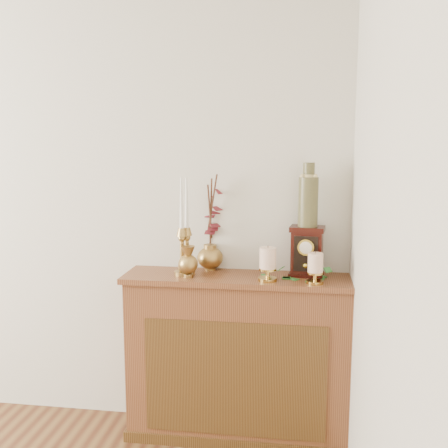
% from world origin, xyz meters
% --- Properties ---
extents(console_shelf, '(1.24, 0.34, 0.93)m').
position_xyz_m(console_shelf, '(1.40, 2.10, 0.44)').
color(console_shelf, brown).
rests_on(console_shelf, ground).
extents(candlestick_left, '(0.09, 0.09, 0.53)m').
position_xyz_m(candlestick_left, '(1.10, 2.07, 1.10)').
color(candlestick_left, '#AC8845').
rests_on(candlestick_left, console_shelf).
extents(candlestick_center, '(0.09, 0.09, 0.52)m').
position_xyz_m(candlestick_center, '(1.12, 2.10, 1.10)').
color(candlestick_center, '#AC8845').
rests_on(candlestick_center, console_shelf).
extents(bud_vase, '(0.10, 0.10, 0.17)m').
position_xyz_m(bud_vase, '(1.14, 2.03, 1.01)').
color(bud_vase, '#AC8845').
rests_on(bud_vase, console_shelf).
extents(ginger_jar, '(0.21, 0.24, 0.54)m').
position_xyz_m(ginger_jar, '(1.24, 2.25, 1.17)').
color(ginger_jar, '#AC8845').
rests_on(ginger_jar, console_shelf).
extents(pillar_candle_left, '(0.10, 0.10, 0.19)m').
position_xyz_m(pillar_candle_left, '(1.56, 2.02, 1.03)').
color(pillar_candle_left, gold).
rests_on(pillar_candle_left, console_shelf).
extents(pillar_candle_right, '(0.09, 0.09, 0.17)m').
position_xyz_m(pillar_candle_right, '(1.81, 2.00, 1.02)').
color(pillar_candle_right, gold).
rests_on(pillar_candle_right, console_shelf).
extents(ivy_garland, '(0.40, 0.18, 0.07)m').
position_xyz_m(ivy_garland, '(1.73, 2.07, 0.94)').
color(ivy_garland, '#2C712B').
rests_on(ivy_garland, console_shelf).
extents(mantel_clock, '(0.19, 0.15, 0.27)m').
position_xyz_m(mantel_clock, '(1.76, 2.15, 1.06)').
color(mantel_clock, black).
rests_on(mantel_clock, console_shelf).
extents(ceramic_vase, '(0.10, 0.10, 0.34)m').
position_xyz_m(ceramic_vase, '(1.76, 2.15, 1.35)').
color(ceramic_vase, '#172E23').
rests_on(ceramic_vase, mantel_clock).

